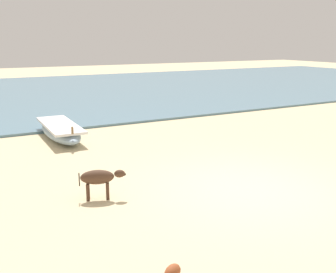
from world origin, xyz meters
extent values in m
plane|color=beige|center=(0.00, 0.00, 0.00)|extent=(80.00, 80.00, 0.00)
cube|color=slate|center=(0.00, 17.04, 0.04)|extent=(60.00, 20.00, 0.08)
ellipsoid|color=#8CA5B7|center=(-2.19, 6.14, 0.22)|extent=(0.99, 3.28, 0.44)
cube|color=white|center=(-2.19, 6.14, 0.41)|extent=(0.96, 2.89, 0.07)
cube|color=olive|center=(-2.20, 5.89, 0.34)|extent=(0.77, 0.14, 0.04)
cylinder|color=olive|center=(-2.23, 4.64, 0.54)|extent=(0.06, 0.06, 0.20)
ellipsoid|color=#9E4C28|center=(-3.19, -2.54, 0.53)|extent=(0.27, 0.23, 0.17)
sphere|color=#2D2119|center=(-3.10, -2.50, 0.51)|extent=(0.09, 0.09, 0.06)
ellipsoid|color=#4C3323|center=(-2.79, 1.01, 0.43)|extent=(0.67, 0.45, 0.27)
ellipsoid|color=#4C3323|center=(-2.40, 0.87, 0.47)|extent=(0.23, 0.19, 0.15)
sphere|color=#2D2119|center=(-2.32, 0.84, 0.46)|extent=(0.07, 0.07, 0.06)
cylinder|color=#4C3323|center=(-2.60, 1.01, 0.16)|extent=(0.06, 0.06, 0.31)
cylinder|color=#4C3323|center=(-2.65, 0.89, 0.16)|extent=(0.06, 0.06, 0.31)
cylinder|color=#4C3323|center=(-2.94, 1.14, 0.16)|extent=(0.06, 0.06, 0.31)
cylinder|color=#4C3323|center=(-2.99, 1.01, 0.16)|extent=(0.06, 0.06, 0.31)
cylinder|color=#2D2119|center=(-3.10, 1.12, 0.40)|extent=(0.02, 0.02, 0.26)
camera|label=1|loc=(-5.06, -5.83, 2.90)|focal=43.08mm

